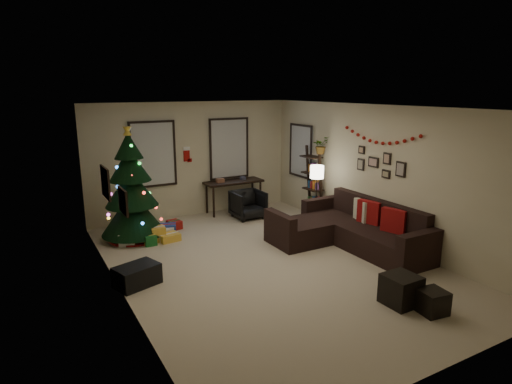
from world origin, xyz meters
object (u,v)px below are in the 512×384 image
christmas_tree (131,192)px  bookshelf (314,184)px  sofa (349,231)px  desk (234,184)px  desk_chair (248,204)px

christmas_tree → bookshelf: christmas_tree is taller
sofa → desk: sofa is taller
christmas_tree → desk_chair: (2.72, 0.14, -0.65)m
christmas_tree → bookshelf: 4.08m
sofa → desk: 3.37m
christmas_tree → desk: size_ratio=1.63×
sofa → desk_chair: (-0.83, 2.58, 0.04)m
christmas_tree → desk: bearing=16.4°
desk_chair → sofa: bearing=-72.2°
sofa → desk_chair: 2.71m
christmas_tree → bookshelf: bearing=-9.3°
christmas_tree → desk: christmas_tree is taller
bookshelf → christmas_tree: bearing=170.7°
desk → sofa: bearing=-74.8°
desk_chair → desk: bearing=94.1°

